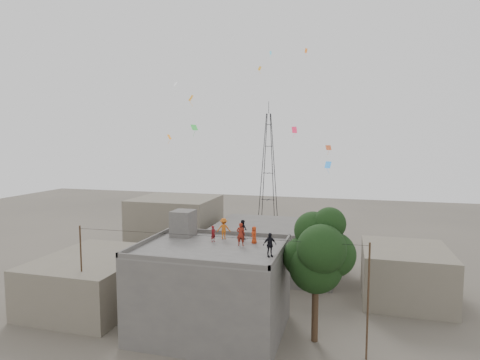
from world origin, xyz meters
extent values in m
plane|color=#4C473F|center=(0.00, 0.00, 0.00)|extent=(140.00, 140.00, 0.00)
cube|color=#52504D|center=(0.00, 0.00, 3.00)|extent=(10.00, 8.00, 6.00)
cube|color=#5C5956|center=(0.00, 0.00, 6.05)|extent=(10.00, 8.00, 0.10)
cube|color=#52504D|center=(0.00, 3.92, 6.25)|extent=(10.00, 0.15, 0.30)
cube|color=#52504D|center=(0.00, -3.92, 6.25)|extent=(10.00, 0.15, 0.30)
cube|color=#52504D|center=(4.92, 0.00, 6.25)|extent=(0.15, 8.00, 0.30)
cube|color=#52504D|center=(-4.92, 0.00, 6.25)|extent=(0.15, 8.00, 0.30)
cube|color=#52504D|center=(-3.20, 2.60, 7.10)|extent=(1.60, 1.80, 2.00)
cube|color=#6B6455|center=(-11.00, 2.00, 2.00)|extent=(8.00, 10.00, 4.00)
cube|color=#52504D|center=(2.00, 14.00, 2.50)|extent=(12.00, 9.00, 5.00)
cube|color=#6B6455|center=(-10.00, 16.00, 3.50)|extent=(9.00, 8.00, 7.00)
cube|color=#6B6455|center=(14.00, 10.00, 2.20)|extent=(7.00, 8.00, 4.40)
cylinder|color=black|center=(7.20, 0.50, 2.00)|extent=(0.44, 0.44, 4.00)
cylinder|color=black|center=(7.35, 0.60, 3.60)|extent=(0.64, 0.91, 2.14)
sphere|color=black|center=(7.20, 0.50, 5.20)|extent=(3.60, 3.60, 3.60)
sphere|color=black|center=(8.30, 0.80, 6.00)|extent=(3.00, 3.00, 3.00)
sphere|color=black|center=(6.30, 1.00, 5.60)|extent=(2.80, 2.80, 2.80)
sphere|color=black|center=(7.60, -0.30, 6.60)|extent=(3.20, 3.20, 3.20)
sphere|color=black|center=(6.90, 1.40, 7.40)|extent=(2.60, 2.60, 2.60)
sphere|color=black|center=(8.00, 1.10, 8.00)|extent=(2.20, 2.20, 2.20)
cylinder|color=black|center=(-9.50, -1.50, 3.70)|extent=(0.12, 0.12, 7.40)
cylinder|color=black|center=(10.50, -1.00, 3.70)|extent=(0.12, 0.12, 7.40)
cylinder|color=black|center=(0.50, -1.25, 7.20)|extent=(20.00, 0.52, 0.02)
cylinder|color=black|center=(-4.85, 39.15, 9.00)|extent=(1.27, 1.27, 18.01)
cylinder|color=black|center=(-3.15, 39.15, 9.00)|extent=(1.27, 1.27, 18.01)
cylinder|color=black|center=(-3.15, 40.85, 9.00)|extent=(1.27, 1.27, 18.01)
cylinder|color=black|center=(-4.85, 40.85, 9.00)|extent=(1.27, 1.27, 18.01)
cube|color=black|center=(-4.00, 40.00, 3.60)|extent=(2.36, 0.08, 0.08)
cube|color=black|center=(-4.00, 40.00, 3.60)|extent=(0.08, 2.36, 0.08)
cube|color=black|center=(-4.00, 40.00, 8.10)|extent=(1.81, 0.08, 0.08)
cube|color=black|center=(-4.00, 40.00, 8.10)|extent=(0.08, 1.81, 0.08)
cube|color=black|center=(-4.00, 40.00, 12.60)|extent=(1.26, 0.08, 0.08)
cube|color=black|center=(-4.00, 40.00, 12.60)|extent=(0.08, 1.26, 0.08)
cube|color=black|center=(-4.00, 40.00, 16.20)|extent=(0.82, 0.08, 0.08)
cube|color=black|center=(-4.00, 40.00, 16.20)|extent=(0.08, 0.82, 0.08)
cylinder|color=black|center=(-4.00, 40.00, 19.00)|extent=(0.08, 0.08, 2.00)
imported|color=maroon|center=(1.90, 0.94, 6.93)|extent=(0.64, 0.46, 1.65)
imported|color=#C53C16|center=(2.66, 1.84, 6.72)|extent=(0.69, 0.72, 1.25)
imported|color=black|center=(1.52, 2.89, 6.83)|extent=(0.90, 0.87, 1.46)
imported|color=black|center=(4.40, -1.19, 6.88)|extent=(0.97, 0.82, 1.55)
imported|color=#C65D16|center=(0.13, 2.53, 6.89)|extent=(1.14, 0.84, 1.57)
imported|color=maroon|center=(-0.35, 1.50, 6.70)|extent=(0.44, 0.51, 1.19)
plane|color=orange|center=(-5.04, 4.25, 13.82)|extent=(0.22, 0.44, 0.38)
plane|color=#F12653|center=(4.83, 6.59, 14.38)|extent=(0.49, 0.37, 0.51)
plane|color=gold|center=(0.06, 14.99, 20.87)|extent=(0.34, 0.47, 0.37)
plane|color=#2989EB|center=(7.59, 5.54, 11.66)|extent=(0.54, 0.46, 0.51)
plane|color=silver|center=(-7.65, 11.33, 19.11)|extent=(0.46, 0.42, 0.35)
plane|color=orange|center=(4.78, 14.62, 22.29)|extent=(0.25, 0.43, 0.42)
plane|color=green|center=(-1.84, 1.71, 14.47)|extent=(0.49, 0.56, 0.41)
plane|color=#C7562E|center=(7.44, 8.60, 12.93)|extent=(0.52, 0.38, 0.42)
plane|color=orange|center=(-1.63, 0.63, 16.48)|extent=(0.29, 0.47, 0.37)
plane|color=#50CCF1|center=(0.60, 17.92, 23.00)|extent=(0.28, 0.30, 0.35)
camera|label=1|loc=(9.23, -25.85, 13.50)|focal=30.00mm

